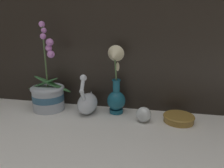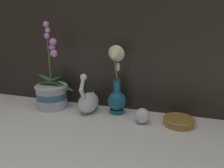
# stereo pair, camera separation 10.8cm
# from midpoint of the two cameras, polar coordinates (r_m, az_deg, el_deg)

# --- Properties ---
(ground_plane) EXTENTS (2.80, 2.80, 0.00)m
(ground_plane) POSITION_cam_midpoint_polar(r_m,az_deg,el_deg) (1.05, -5.16, -10.39)
(ground_plane) COLOR silver
(orchid_potted_plant) EXTENTS (0.26, 0.18, 0.47)m
(orchid_potted_plant) POSITION_cam_midpoint_polar(r_m,az_deg,el_deg) (1.24, -18.76, -2.55)
(orchid_potted_plant) COLOR #B2BCCC
(orchid_potted_plant) RESTS_ON ground_plane
(swan_figurine) EXTENTS (0.10, 0.19, 0.22)m
(swan_figurine) POSITION_cam_midpoint_polar(r_m,az_deg,el_deg) (1.16, -9.09, -4.73)
(swan_figurine) COLOR silver
(swan_figurine) RESTS_ON ground_plane
(blue_vase) EXTENTS (0.10, 0.14, 0.36)m
(blue_vase) POSITION_cam_midpoint_polar(r_m,az_deg,el_deg) (1.10, -1.80, -0.98)
(blue_vase) COLOR #195B75
(blue_vase) RESTS_ON ground_plane
(glass_sphere) EXTENTS (0.07, 0.07, 0.07)m
(glass_sphere) POSITION_cam_midpoint_polar(r_m,az_deg,el_deg) (1.05, 5.33, -7.98)
(glass_sphere) COLOR silver
(glass_sphere) RESTS_ON ground_plane
(amber_dish) EXTENTS (0.15, 0.15, 0.03)m
(amber_dish) POSITION_cam_midpoint_polar(r_m,az_deg,el_deg) (1.09, 14.33, -8.62)
(amber_dish) COLOR olive
(amber_dish) RESTS_ON ground_plane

